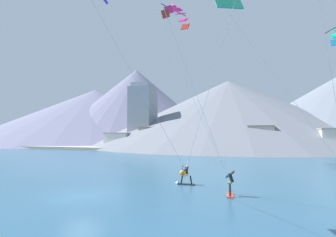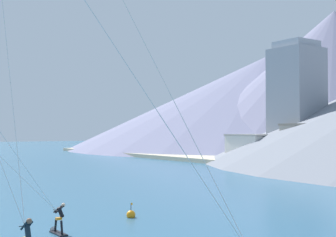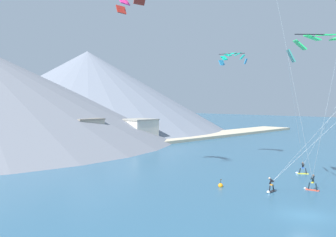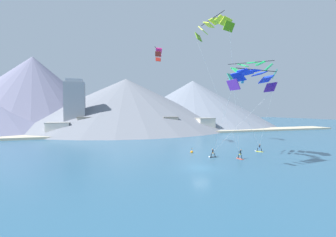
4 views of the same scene
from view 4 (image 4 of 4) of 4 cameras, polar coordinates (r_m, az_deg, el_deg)
ground_plane at (r=35.41m, az=8.34°, el=-12.27°), size 400.00×400.00×0.00m
kitesurfer_near_lead at (r=51.78m, az=21.98°, el=-7.28°), size 1.29×1.67×1.66m
kitesurfer_near_trail at (r=43.15m, az=11.07°, el=-9.05°), size 1.75×0.61×1.65m
kitesurfer_mid_center at (r=43.03m, az=17.69°, el=-8.98°), size 0.64×1.77×1.82m
parafoil_kite_near_lead at (r=43.67m, az=20.50°, el=11.73°), size 9.92×9.00×16.19m
parafoil_kite_near_trail at (r=35.75m, az=20.68°, el=9.59°), size 8.39×10.64×13.40m
parafoil_kite_mid_center at (r=38.48m, az=11.61°, el=21.83°), size 8.86×6.87×21.64m
parafoil_kite_distant_high_outer at (r=64.91m, az=16.88°, el=9.43°), size 2.80×4.88×2.09m
parafoil_kite_distant_low_drift at (r=57.08m, az=-2.40°, el=16.31°), size 3.06×6.34×2.42m
race_marker_buoy at (r=47.17m, az=6.06°, el=-8.44°), size 0.56×0.56×1.02m
shoreline_strip at (r=82.62m, az=-7.35°, el=-3.76°), size 180.00×10.00×0.70m
shore_building_harbour_front at (r=84.60m, az=-12.21°, el=-2.19°), size 9.21×4.68×4.98m
shore_building_promenade_mid at (r=85.40m, az=-18.77°, el=-1.74°), size 9.91×4.24×6.42m
shore_building_quay_east at (r=87.13m, az=0.13°, el=-1.58°), size 6.03×6.77×6.33m
shore_building_quay_west at (r=94.10m, az=9.18°, el=-1.55°), size 7.11×6.82×5.62m
shore_building_old_town at (r=84.58m, az=-26.09°, el=-2.44°), size 7.44×6.43×4.75m
highrise_tower at (r=88.79m, az=-22.55°, el=2.59°), size 7.00×7.00×19.95m
mountain_peak_west_ridge at (r=134.30m, az=-31.04°, el=5.77°), size 83.78×83.78×36.15m
mountain_peak_central_summit at (r=136.36m, az=6.29°, el=3.97°), size 92.65×92.65×26.51m
mountain_peak_east_shoulder at (r=119.87m, az=-10.58°, el=3.89°), size 105.60×105.60×25.17m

